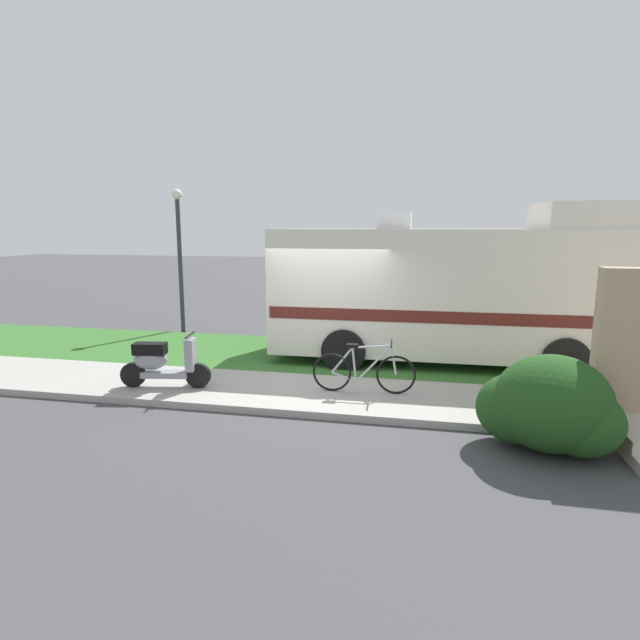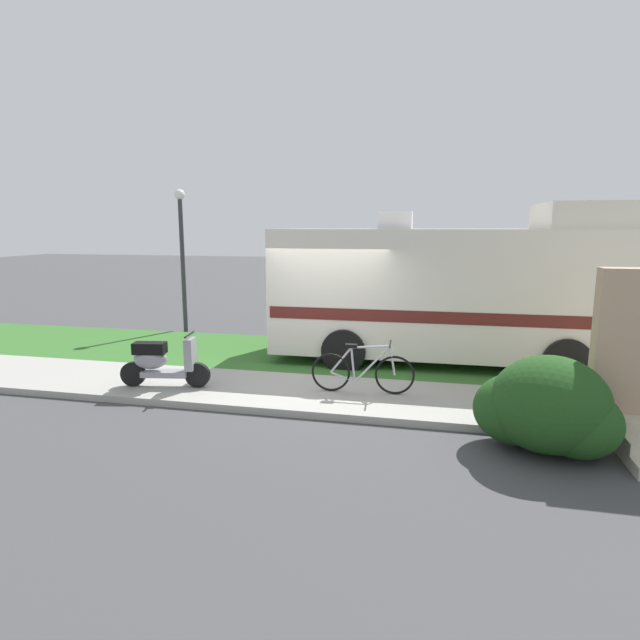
% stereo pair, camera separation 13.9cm
% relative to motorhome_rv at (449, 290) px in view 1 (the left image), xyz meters
% --- Properties ---
extents(ground_plane, '(80.00, 80.00, 0.00)m').
position_rel_motorhome_rv_xyz_m(ground_plane, '(-2.45, -1.68, -1.61)').
color(ground_plane, '#424244').
extents(sidewalk, '(24.00, 2.00, 0.12)m').
position_rel_motorhome_rv_xyz_m(sidewalk, '(-2.45, -2.88, -1.55)').
color(sidewalk, '#9E9B93').
rests_on(sidewalk, ground).
extents(grass_strip, '(24.00, 3.40, 0.08)m').
position_rel_motorhome_rv_xyz_m(grass_strip, '(-2.45, -0.18, -1.57)').
color(grass_strip, '#336628').
rests_on(grass_strip, ground).
extents(motorhome_rv, '(7.21, 2.65, 3.38)m').
position_rel_motorhome_rv_xyz_m(motorhome_rv, '(0.00, 0.00, 0.00)').
color(motorhome_rv, silver).
rests_on(motorhome_rv, ground).
extents(scooter, '(1.60, 0.57, 0.97)m').
position_rel_motorhome_rv_xyz_m(scooter, '(-5.00, -3.21, -1.03)').
color(scooter, black).
rests_on(scooter, ground).
extents(bicycle, '(1.76, 0.52, 0.89)m').
position_rel_motorhome_rv_xyz_m(bicycle, '(-1.47, -2.78, -1.11)').
color(bicycle, black).
rests_on(bicycle, ground).
extents(pickup_truck_near, '(5.79, 2.18, 1.89)m').
position_rel_motorhome_rv_xyz_m(pickup_truck_near, '(-0.83, 4.68, -0.60)').
color(pickup_truck_near, maroon).
rests_on(pickup_truck_near, ground).
extents(bush_by_porch, '(1.79, 1.34, 1.27)m').
position_rel_motorhome_rv_xyz_m(bush_by_porch, '(1.15, -4.37, -1.01)').
color(bush_by_porch, '#1E4719').
rests_on(bush_by_porch, ground).
extents(bottle_green, '(0.06, 0.06, 0.24)m').
position_rel_motorhome_rv_xyz_m(bottle_green, '(1.73, -3.22, -1.39)').
color(bottle_green, '#B2B2B7').
rests_on(bottle_green, ground).
extents(street_lamp_post, '(0.28, 0.28, 3.93)m').
position_rel_motorhome_rv_xyz_m(street_lamp_post, '(-7.16, 1.92, 0.80)').
color(street_lamp_post, '#333338').
rests_on(street_lamp_post, ground).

